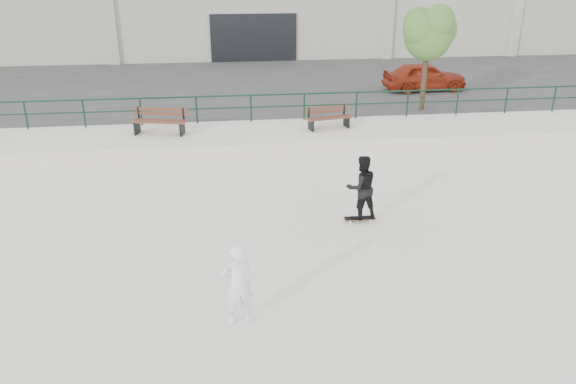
{
  "coord_description": "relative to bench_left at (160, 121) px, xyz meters",
  "views": [
    {
      "loc": [
        -2.14,
        -9.6,
        6.19
      ],
      "look_at": [
        -0.71,
        2.0,
        1.29
      ],
      "focal_mm": 35.0,
      "sensor_mm": 36.0,
      "label": 1
    }
  ],
  "objects": [
    {
      "name": "ledge",
      "position": [
        4.24,
        -0.16,
        -0.69
      ],
      "size": [
        30.0,
        3.0,
        0.5
      ],
      "primitive_type": "cube",
      "color": "beige",
      "rests_on": "ground"
    },
    {
      "name": "railing",
      "position": [
        4.24,
        1.14,
        0.31
      ],
      "size": [
        28.0,
        0.06,
        1.03
      ],
      "color": "#123321",
      "rests_on": "ledge"
    },
    {
      "name": "bench_left",
      "position": [
        0.0,
        0.0,
        0.0
      ],
      "size": [
        1.99,
        0.94,
        0.88
      ],
      "rotation": [
        0.0,
        0.0,
        -0.21
      ],
      "color": "brown",
      "rests_on": "ledge"
    },
    {
      "name": "skateboard",
      "position": [
        5.48,
        -6.72,
        -0.86
      ],
      "size": [
        0.78,
        0.22,
        0.09
      ],
      "rotation": [
        0.0,
        0.0,
        -0.01
      ],
      "color": "black",
      "rests_on": "ground"
    },
    {
      "name": "parking_strip",
      "position": [
        4.24,
        8.34,
        -0.69
      ],
      "size": [
        60.0,
        14.0,
        0.5
      ],
      "primitive_type": "cube",
      "color": "#333333",
      "rests_on": "ground"
    },
    {
      "name": "standing_skater",
      "position": [
        5.48,
        -6.72,
        -0.02
      ],
      "size": [
        0.91,
        0.77,
        1.65
      ],
      "primitive_type": "imported",
      "rotation": [
        0.0,
        0.0,
        3.33
      ],
      "color": "black",
      "rests_on": "skateboard"
    },
    {
      "name": "red_car",
      "position": [
        11.48,
        5.54,
        0.2
      ],
      "size": [
        3.83,
        1.71,
        1.28
      ],
      "primitive_type": "imported",
      "rotation": [
        0.0,
        0.0,
        1.62
      ],
      "color": "maroon",
      "rests_on": "parking_strip"
    },
    {
      "name": "bench_right",
      "position": [
        5.93,
        -0.06,
        -0.06
      ],
      "size": [
        1.71,
        0.81,
        0.76
      ],
      "rotation": [
        0.0,
        0.0,
        0.21
      ],
      "color": "brown",
      "rests_on": "ledge"
    },
    {
      "name": "ground",
      "position": [
        4.24,
        -9.66,
        -0.94
      ],
      "size": [
        120.0,
        120.0,
        0.0
      ],
      "primitive_type": "plane",
      "color": "silver",
      "rests_on": "ground"
    },
    {
      "name": "tree",
      "position": [
        10.24,
        2.19,
        2.63
      ],
      "size": [
        2.3,
        2.04,
        4.09
      ],
      "color": "#463723",
      "rests_on": "parking_strip"
    },
    {
      "name": "seated_skater",
      "position": [
        2.26,
        -10.63,
        -0.14
      ],
      "size": [
        0.65,
        0.49,
        1.59
      ],
      "primitive_type": "imported",
      "rotation": [
        0.0,
        0.0,
        3.35
      ],
      "color": "white",
      "rests_on": "ground"
    }
  ]
}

